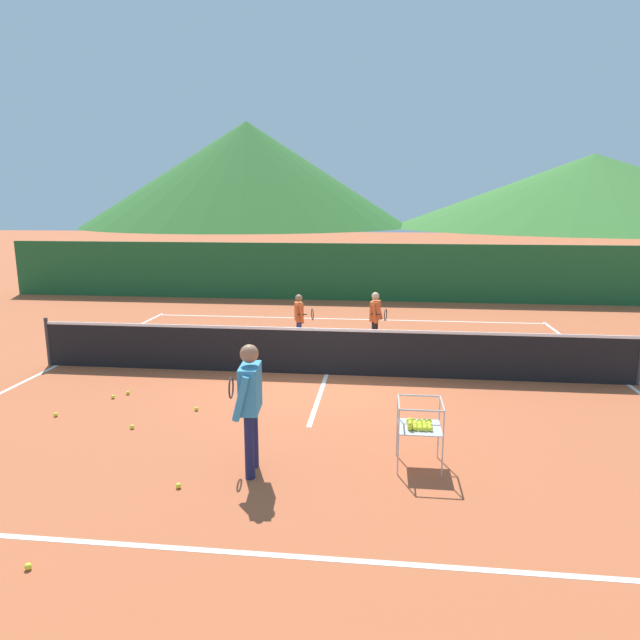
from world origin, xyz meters
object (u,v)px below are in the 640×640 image
(instructor, at_px, (250,397))
(tennis_ball_6, at_px, (28,566))
(student_0, at_px, (300,315))
(student_1, at_px, (376,315))
(tennis_ball_5, at_px, (113,397))
(tennis_net, at_px, (327,351))
(tennis_ball_1, at_px, (56,415))
(tennis_ball_4, at_px, (128,393))
(tennis_ball_2, at_px, (132,427))
(tennis_ball_0, at_px, (196,409))
(tennis_ball_3, at_px, (178,486))
(ball_cart, at_px, (419,425))

(instructor, relative_size, tennis_ball_6, 25.23)
(student_0, xyz_separation_m, student_1, (1.84, 0.08, 0.04))
(instructor, xyz_separation_m, tennis_ball_6, (-1.66, -2.19, -1.00))
(tennis_ball_5, distance_m, tennis_ball_6, 4.87)
(tennis_net, distance_m, tennis_ball_1, 5.07)
(instructor, height_order, tennis_ball_4, instructor)
(student_1, height_order, tennis_ball_6, student_1)
(student_1, xyz_separation_m, tennis_ball_1, (-5.15, -5.13, -0.79))
(tennis_net, bearing_deg, instructor, -97.19)
(student_1, bearing_deg, instructor, -102.65)
(tennis_net, distance_m, tennis_ball_4, 3.90)
(student_0, xyz_separation_m, tennis_ball_2, (-1.83, -5.40, -0.74))
(tennis_ball_1, height_order, tennis_ball_2, same)
(tennis_ball_4, bearing_deg, student_1, 41.68)
(tennis_ball_0, xyz_separation_m, tennis_ball_6, (-0.22, -4.23, 0.00))
(tennis_ball_0, xyz_separation_m, tennis_ball_2, (-0.74, -0.86, 0.00))
(tennis_ball_2, bearing_deg, instructor, -28.36)
(instructor, height_order, student_0, instructor)
(tennis_net, height_order, tennis_ball_4, tennis_net)
(student_1, height_order, tennis_ball_5, student_1)
(student_1, height_order, tennis_ball_0, student_1)
(tennis_ball_2, bearing_deg, tennis_ball_1, 166.83)
(tennis_net, distance_m, tennis_ball_0, 3.06)
(student_1, bearing_deg, tennis_ball_1, -135.12)
(tennis_ball_4, height_order, tennis_ball_5, same)
(tennis_ball_1, bearing_deg, instructor, -22.60)
(tennis_net, bearing_deg, tennis_ball_3, -105.46)
(tennis_ball_0, bearing_deg, student_0, 76.47)
(tennis_ball_6, bearing_deg, tennis_ball_2, 98.76)
(ball_cart, xyz_separation_m, tennis_ball_6, (-3.82, -2.60, -0.55))
(tennis_net, relative_size, ball_cart, 13.54)
(tennis_ball_4, bearing_deg, tennis_net, 25.02)
(instructor, relative_size, tennis_ball_2, 25.23)
(instructor, distance_m, tennis_ball_3, 1.38)
(instructor, bearing_deg, tennis_ball_6, -127.18)
(ball_cart, distance_m, tennis_ball_3, 3.15)
(tennis_net, distance_m, student_1, 2.54)
(student_0, relative_size, tennis_ball_3, 18.95)
(ball_cart, bearing_deg, tennis_ball_0, 155.59)
(tennis_net, bearing_deg, student_1, 67.85)
(tennis_net, relative_size, tennis_ball_4, 179.03)
(tennis_net, bearing_deg, tennis_ball_1, -146.34)
(student_1, distance_m, tennis_ball_5, 6.30)
(instructor, relative_size, student_1, 1.26)
(tennis_ball_1, xyz_separation_m, tennis_ball_2, (1.48, -0.35, 0.00))
(ball_cart, distance_m, tennis_ball_6, 4.65)
(ball_cart, bearing_deg, student_0, 112.16)
(tennis_ball_0, distance_m, tennis_ball_3, 2.65)
(tennis_net, bearing_deg, tennis_ball_6, -108.72)
(instructor, distance_m, tennis_ball_1, 4.09)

